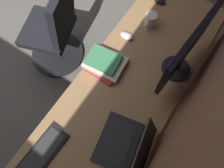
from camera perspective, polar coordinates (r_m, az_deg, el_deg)
The scene contains 10 objects.
floor_plane at distance 2.91m, azimuth -27.37°, elevation 12.32°, with size 5.60×5.60×0.00m, color #59544F.
desk at distance 1.50m, azimuth 1.60°, elevation -5.09°, with size 2.23×0.68×0.73m.
monitor_primary at distance 1.38m, azimuth 19.18°, elevation 8.64°, with size 0.58×0.20×0.45m.
laptop_left at distance 1.33m, azimuth 4.21°, elevation -15.87°, with size 0.38×0.37×0.22m.
keyboard_main at distance 1.43m, azimuth -18.98°, elevation -17.96°, with size 0.43×0.16×0.02m.
mouse_main at distance 1.91m, azimuth 12.51°, elevation 20.77°, with size 0.06×0.10×0.03m, color black.
mouse_spare at distance 1.65m, azimuth 3.89°, elevation 12.63°, with size 0.06×0.10×0.03m, color silver.
book_stack_near at distance 1.52m, azimuth -1.92°, elevation 5.75°, with size 0.24×0.28×0.07m.
coffee_mug at distance 1.72m, azimuth 10.14°, elevation 16.39°, with size 0.13×0.09×0.11m.
office_chair at distance 2.09m, azimuth -14.91°, elevation 13.12°, with size 0.56×0.60×0.97m.
Camera 1 is at (0.57, 1.93, 2.10)m, focal length 34.52 mm.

